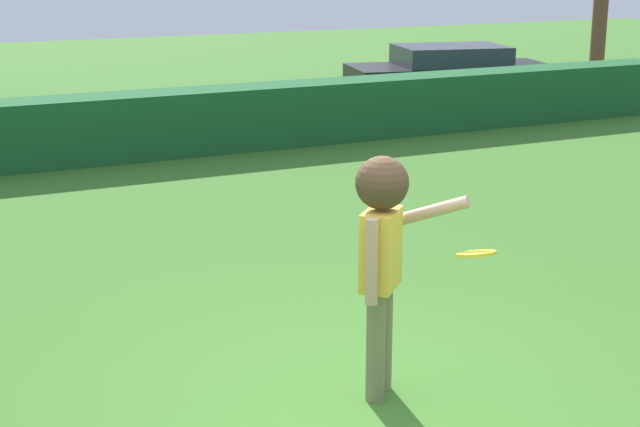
{
  "coord_description": "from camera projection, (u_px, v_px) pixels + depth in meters",
  "views": [
    {
      "loc": [
        -3.16,
        -5.61,
        3.21
      ],
      "look_at": [
        0.12,
        1.16,
        1.15
      ],
      "focal_mm": 54.52,
      "sensor_mm": 36.0,
      "label": 1
    }
  ],
  "objects": [
    {
      "name": "parked_car_black",
      "position": [
        450.0,
        73.0,
        20.26
      ],
      "size": [
        4.47,
        2.58,
        1.25
      ],
      "color": "black",
      "rests_on": "ground"
    },
    {
      "name": "person",
      "position": [
        382.0,
        241.0,
        6.92
      ],
      "size": [
        0.82,
        0.5,
        1.81
      ],
      "color": "olive",
      "rests_on": "ground"
    },
    {
      "name": "ground_plane",
      "position": [
        375.0,
        406.0,
        7.05
      ],
      "size": [
        60.0,
        60.0,
        0.0
      ],
      "primitive_type": "plane",
      "color": "#3D7328"
    },
    {
      "name": "hedge_row",
      "position": [
        85.0,
        130.0,
        14.93
      ],
      "size": [
        22.93,
        0.9,
        1.01
      ],
      "primitive_type": "cube",
      "color": "#1A5628",
      "rests_on": "ground"
    },
    {
      "name": "frisbee",
      "position": [
        476.0,
        254.0,
        6.64
      ],
      "size": [
        0.28,
        0.27,
        0.08
      ],
      "color": "yellow"
    }
  ]
}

